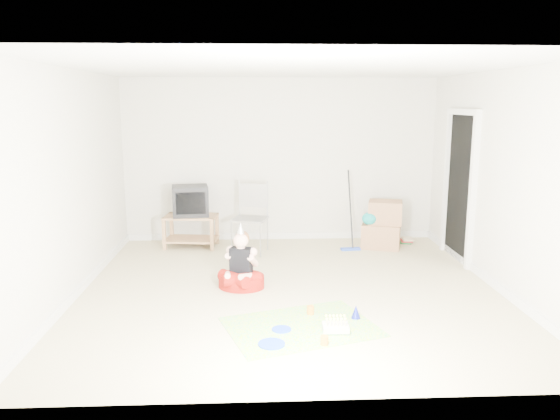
{
  "coord_description": "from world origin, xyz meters",
  "views": [
    {
      "loc": [
        -0.41,
        -6.26,
        2.22
      ],
      "look_at": [
        -0.1,
        0.4,
        0.9
      ],
      "focal_mm": 35.0,
      "sensor_mm": 36.0,
      "label": 1
    }
  ],
  "objects_px": {
    "crt_tv": "(190,201)",
    "cardboard_boxes": "(382,225)",
    "seated_woman": "(241,273)",
    "folding_chair": "(250,219)",
    "tv_stand": "(191,228)",
    "birthday_cake": "(336,328)"
  },
  "relations": [
    {
      "from": "seated_woman",
      "to": "birthday_cake",
      "type": "distance_m",
      "value": 1.67
    },
    {
      "from": "crt_tv",
      "to": "folding_chair",
      "type": "xyz_separation_m",
      "value": [
        0.92,
        -0.38,
        -0.21
      ]
    },
    {
      "from": "seated_woman",
      "to": "birthday_cake",
      "type": "xyz_separation_m",
      "value": [
        0.96,
        -1.36,
        -0.14
      ]
    },
    {
      "from": "tv_stand",
      "to": "cardboard_boxes",
      "type": "height_order",
      "value": "cardboard_boxes"
    },
    {
      "from": "crt_tv",
      "to": "tv_stand",
      "type": "bearing_deg",
      "value": 171.77
    },
    {
      "from": "seated_woman",
      "to": "folding_chair",
      "type": "bearing_deg",
      "value": 86.53
    },
    {
      "from": "tv_stand",
      "to": "cardboard_boxes",
      "type": "distance_m",
      "value": 2.96
    },
    {
      "from": "tv_stand",
      "to": "folding_chair",
      "type": "height_order",
      "value": "folding_chair"
    },
    {
      "from": "folding_chair",
      "to": "crt_tv",
      "type": "bearing_deg",
      "value": 157.37
    },
    {
      "from": "crt_tv",
      "to": "seated_woman",
      "type": "distance_m",
      "value": 2.18
    },
    {
      "from": "folding_chair",
      "to": "birthday_cake",
      "type": "bearing_deg",
      "value": -73.59
    },
    {
      "from": "cardboard_boxes",
      "to": "birthday_cake",
      "type": "relative_size",
      "value": 2.79
    },
    {
      "from": "crt_tv",
      "to": "folding_chair",
      "type": "relative_size",
      "value": 0.51
    },
    {
      "from": "tv_stand",
      "to": "folding_chair",
      "type": "xyz_separation_m",
      "value": [
        0.92,
        -0.38,
        0.22
      ]
    },
    {
      "from": "tv_stand",
      "to": "birthday_cake",
      "type": "height_order",
      "value": "tv_stand"
    },
    {
      "from": "cardboard_boxes",
      "to": "seated_woman",
      "type": "bearing_deg",
      "value": -140.52
    },
    {
      "from": "tv_stand",
      "to": "birthday_cake",
      "type": "bearing_deg",
      "value": -61.75
    },
    {
      "from": "tv_stand",
      "to": "seated_woman",
      "type": "distance_m",
      "value": 2.11
    },
    {
      "from": "crt_tv",
      "to": "cardboard_boxes",
      "type": "bearing_deg",
      "value": -11.78
    },
    {
      "from": "seated_woman",
      "to": "crt_tv",
      "type": "bearing_deg",
      "value": 112.9
    },
    {
      "from": "crt_tv",
      "to": "seated_woman",
      "type": "bearing_deg",
      "value": -75.33
    },
    {
      "from": "seated_woman",
      "to": "birthday_cake",
      "type": "bearing_deg",
      "value": -54.97
    }
  ]
}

